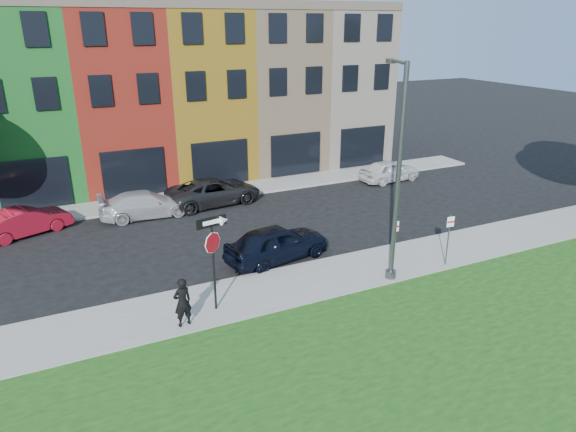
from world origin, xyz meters
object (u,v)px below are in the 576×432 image
stop_sign (213,245)px  street_lamp (397,175)px  man (182,302)px  sedan_near (277,243)px

stop_sign → street_lamp: bearing=-13.4°
man → sedan_near: size_ratio=0.35×
stop_sign → sedan_near: 4.90m
street_lamp → stop_sign: bearing=-162.5°
sedan_near → street_lamp: street_lamp is taller
stop_sign → street_lamp: (6.83, -0.46, 1.65)m
man → street_lamp: street_lamp is taller
stop_sign → sedan_near: bearing=29.5°
man → street_lamp: bearing=168.8°
stop_sign → man: size_ratio=2.02×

